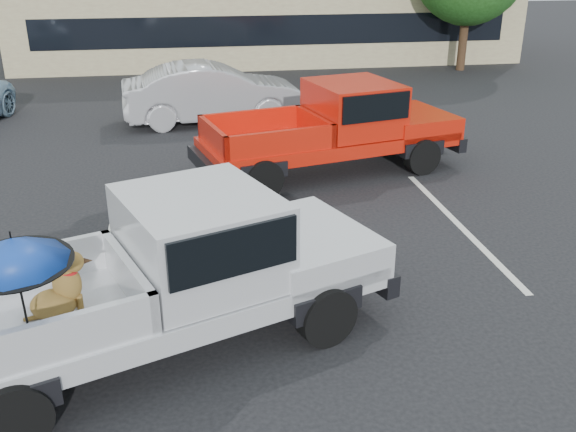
% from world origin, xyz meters
% --- Properties ---
extents(ground, '(90.00, 90.00, 0.00)m').
position_xyz_m(ground, '(0.00, 0.00, 0.00)').
color(ground, black).
rests_on(ground, ground).
extents(stripe_left, '(0.12, 5.00, 0.01)m').
position_xyz_m(stripe_left, '(-3.00, 2.00, 0.00)').
color(stripe_left, silver).
rests_on(stripe_left, ground).
extents(stripe_right, '(0.12, 5.00, 0.01)m').
position_xyz_m(stripe_right, '(3.00, 2.00, 0.00)').
color(stripe_right, silver).
rests_on(stripe_right, ground).
extents(silver_pickup, '(6.01, 3.87, 2.06)m').
position_xyz_m(silver_pickup, '(-1.75, -0.82, 1.05)').
color(silver_pickup, black).
rests_on(silver_pickup, ground).
extents(red_pickup, '(5.99, 3.25, 1.88)m').
position_xyz_m(red_pickup, '(1.74, 5.25, 1.03)').
color(red_pickup, black).
rests_on(red_pickup, ground).
extents(silver_sedan, '(4.97, 2.13, 1.59)m').
position_xyz_m(silver_sedan, '(-0.84, 9.72, 0.80)').
color(silver_sedan, '#A6A7AD').
rests_on(silver_sedan, ground).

